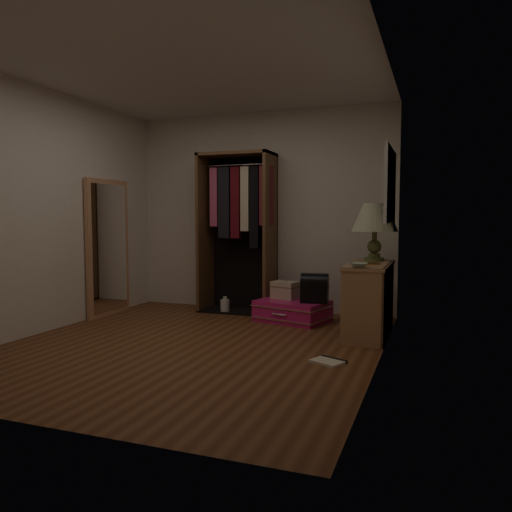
{
  "coord_description": "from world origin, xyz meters",
  "views": [
    {
      "loc": [
        2.2,
        -4.24,
        1.23
      ],
      "look_at": [
        0.3,
        0.95,
        0.8
      ],
      "focal_mm": 35.0,
      "sensor_mm": 36.0,
      "label": 1
    }
  ],
  "objects_px": {
    "black_bag": "(315,287)",
    "table_lamp": "(375,219)",
    "floor_mirror": "(108,248)",
    "open_wardrobe": "(240,219)",
    "train_case": "(285,290)",
    "console_bookshelf": "(369,297)",
    "white_jug": "(225,306)",
    "pink_suitcase": "(292,311)"
  },
  "relations": [
    {
      "from": "black_bag",
      "to": "table_lamp",
      "type": "xyz_separation_m",
      "value": [
        0.66,
        0.02,
        0.79
      ]
    },
    {
      "from": "floor_mirror",
      "to": "black_bag",
      "type": "distance_m",
      "value": 2.64
    },
    {
      "from": "open_wardrobe",
      "to": "floor_mirror",
      "type": "height_order",
      "value": "open_wardrobe"
    },
    {
      "from": "open_wardrobe",
      "to": "black_bag",
      "type": "xyz_separation_m",
      "value": [
        1.09,
        -0.43,
        -0.79
      ]
    },
    {
      "from": "open_wardrobe",
      "to": "train_case",
      "type": "distance_m",
      "value": 1.14
    },
    {
      "from": "floor_mirror",
      "to": "console_bookshelf",
      "type": "bearing_deg",
      "value": 0.8
    },
    {
      "from": "black_bag",
      "to": "white_jug",
      "type": "xyz_separation_m",
      "value": [
        -1.24,
        0.25,
        -0.33
      ]
    },
    {
      "from": "floor_mirror",
      "to": "black_bag",
      "type": "relative_size",
      "value": 5.0
    },
    {
      "from": "console_bookshelf",
      "to": "floor_mirror",
      "type": "distance_m",
      "value": 3.27
    },
    {
      "from": "pink_suitcase",
      "to": "white_jug",
      "type": "distance_m",
      "value": 0.99
    },
    {
      "from": "console_bookshelf",
      "to": "floor_mirror",
      "type": "xyz_separation_m",
      "value": [
        -3.24,
        -0.05,
        0.46
      ]
    },
    {
      "from": "open_wardrobe",
      "to": "train_case",
      "type": "height_order",
      "value": "open_wardrobe"
    },
    {
      "from": "console_bookshelf",
      "to": "pink_suitcase",
      "type": "bearing_deg",
      "value": 159.61
    },
    {
      "from": "floor_mirror",
      "to": "table_lamp",
      "type": "height_order",
      "value": "floor_mirror"
    },
    {
      "from": "console_bookshelf",
      "to": "open_wardrobe",
      "type": "xyz_separation_m",
      "value": [
        -1.75,
        0.73,
        0.82
      ]
    },
    {
      "from": "floor_mirror",
      "to": "white_jug",
      "type": "bearing_deg",
      "value": 24.14
    },
    {
      "from": "floor_mirror",
      "to": "pink_suitcase",
      "type": "relative_size",
      "value": 1.82
    },
    {
      "from": "white_jug",
      "to": "floor_mirror",
      "type": "bearing_deg",
      "value": -155.86
    },
    {
      "from": "console_bookshelf",
      "to": "open_wardrobe",
      "type": "relative_size",
      "value": 0.55
    },
    {
      "from": "console_bookshelf",
      "to": "table_lamp",
      "type": "xyz_separation_m",
      "value": [
        0.01,
        0.32,
        0.82
      ]
    },
    {
      "from": "black_bag",
      "to": "table_lamp",
      "type": "relative_size",
      "value": 0.54
    },
    {
      "from": "open_wardrobe",
      "to": "white_jug",
      "type": "height_order",
      "value": "open_wardrobe"
    },
    {
      "from": "console_bookshelf",
      "to": "pink_suitcase",
      "type": "distance_m",
      "value": 1.03
    },
    {
      "from": "pink_suitcase",
      "to": "console_bookshelf",
      "type": "bearing_deg",
      "value": -5.55
    },
    {
      "from": "table_lamp",
      "to": "black_bag",
      "type": "bearing_deg",
      "value": -178.58
    },
    {
      "from": "floor_mirror",
      "to": "table_lamp",
      "type": "relative_size",
      "value": 2.7
    },
    {
      "from": "table_lamp",
      "to": "console_bookshelf",
      "type": "bearing_deg",
      "value": -91.08
    },
    {
      "from": "console_bookshelf",
      "to": "train_case",
      "type": "bearing_deg",
      "value": 157.23
    },
    {
      "from": "console_bookshelf",
      "to": "open_wardrobe",
      "type": "distance_m",
      "value": 2.07
    },
    {
      "from": "black_bag",
      "to": "table_lamp",
      "type": "distance_m",
      "value": 1.03
    },
    {
      "from": "floor_mirror",
      "to": "table_lamp",
      "type": "bearing_deg",
      "value": 6.42
    },
    {
      "from": "pink_suitcase",
      "to": "train_case",
      "type": "height_order",
      "value": "train_case"
    },
    {
      "from": "table_lamp",
      "to": "white_jug",
      "type": "bearing_deg",
      "value": 172.95
    },
    {
      "from": "pink_suitcase",
      "to": "train_case",
      "type": "distance_m",
      "value": 0.28
    },
    {
      "from": "train_case",
      "to": "white_jug",
      "type": "distance_m",
      "value": 0.89
    },
    {
      "from": "table_lamp",
      "to": "open_wardrobe",
      "type": "bearing_deg",
      "value": 166.92
    },
    {
      "from": "table_lamp",
      "to": "pink_suitcase",
      "type": "bearing_deg",
      "value": 178.3
    },
    {
      "from": "train_case",
      "to": "white_jug",
      "type": "bearing_deg",
      "value": -170.07
    },
    {
      "from": "console_bookshelf",
      "to": "black_bag",
      "type": "distance_m",
      "value": 0.72
    },
    {
      "from": "floor_mirror",
      "to": "table_lamp",
      "type": "distance_m",
      "value": 3.28
    },
    {
      "from": "floor_mirror",
      "to": "train_case",
      "type": "distance_m",
      "value": 2.29
    },
    {
      "from": "train_case",
      "to": "black_bag",
      "type": "bearing_deg",
      "value": -1.84
    }
  ]
}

